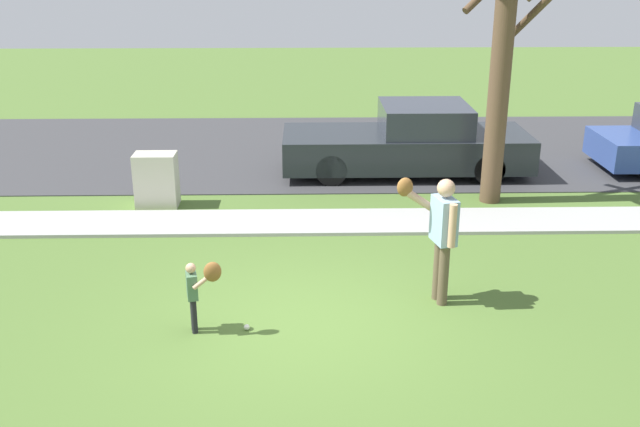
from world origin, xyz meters
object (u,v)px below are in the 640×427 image
utility_cabinet (156,180)px  parked_pickup_dark (409,143)px  baseball (247,327)px  street_tree_near (502,52)px  person_child (199,286)px  person_adult (440,228)px

utility_cabinet → parked_pickup_dark: 5.40m
baseball → utility_cabinet: 5.23m
street_tree_near → parked_pickup_dark: size_ratio=1.03×
utility_cabinet → parked_pickup_dark: bearing=21.8°
parked_pickup_dark → street_tree_near: bearing=125.2°
utility_cabinet → person_child: bearing=-73.3°
person_child → street_tree_near: 7.29m
person_adult → street_tree_near: street_tree_near is taller
baseball → person_child: bearing=-176.2°
person_adult → person_child: bearing=1.0°
baseball → street_tree_near: 7.11m
person_adult → utility_cabinet: 6.13m
person_child → baseball: size_ratio=13.39×
person_child → person_adult: bearing=1.0°
parked_pickup_dark → utility_cabinet: bearing=21.8°
baseball → street_tree_near: size_ratio=0.01×
person_child → baseball: bearing=-9.3°
street_tree_near → parked_pickup_dark: 3.16m
person_adult → person_child: person_adult is taller
street_tree_near → parked_pickup_dark: street_tree_near is taller
person_child → street_tree_near: bearing=32.2°
street_tree_near → parked_pickup_dark: bearing=125.2°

